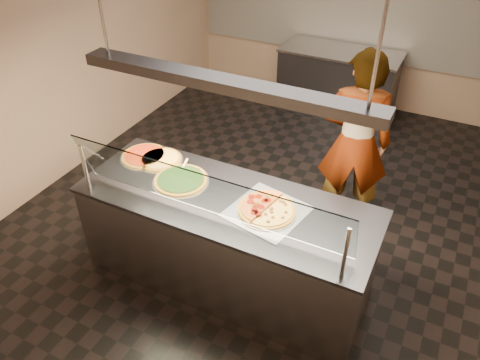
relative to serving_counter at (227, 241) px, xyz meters
The scene contains 18 objects.
ground 1.25m from the serving_counter, 93.41° to the left, with size 5.00×6.00×0.02m, color black.
wall_back 4.29m from the serving_counter, 90.94° to the left, with size 5.00×0.02×3.00m, color tan.
wall_front 2.13m from the serving_counter, 92.11° to the right, with size 5.00×0.02×3.00m, color tan.
wall_left 3.01m from the serving_counter, 155.96° to the left, with size 0.02×6.00×3.00m, color tan.
tile_band 4.21m from the serving_counter, 90.95° to the left, with size 4.90×0.02×1.20m, color silver.
serving_counter is the anchor object (origin of this frame).
sneeze_guard 0.83m from the serving_counter, 90.00° to the right, with size 2.27×0.18×0.54m.
perforated_tray 0.59m from the serving_counter, ahead, with size 0.65×0.65×0.01m.
half_pizza_pepperoni 0.56m from the serving_counter, ahead, with size 0.31×0.49×0.05m.
half_pizza_sausage 0.68m from the serving_counter, ahead, with size 0.31×0.49×0.04m.
pizza_spinach 0.67m from the serving_counter, behind, with size 0.49×0.49×0.03m.
pizza_cheese 0.97m from the serving_counter, 163.63° to the left, with size 0.41×0.41×0.03m.
pizza_tomato 1.11m from the serving_counter, 167.12° to the left, with size 0.44×0.44×0.03m.
pizza_spatula 0.74m from the serving_counter, 156.09° to the left, with size 0.22×0.22×0.02m.
prep_table 3.70m from the serving_counter, 92.11° to the left, with size 1.67×0.74×0.93m.
worker 1.57m from the serving_counter, 61.63° to the left, with size 0.69×0.45×1.89m, color #2D2A31.
heat_lamp_housing 1.48m from the serving_counter, behind, with size 2.30×0.18×0.08m, color #37373C.
lamp_rod_right 2.26m from the serving_counter, ahead, with size 0.02×0.02×1.01m, color #B7B7BC.
Camera 1 is at (1.52, -3.79, 3.30)m, focal length 35.00 mm.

